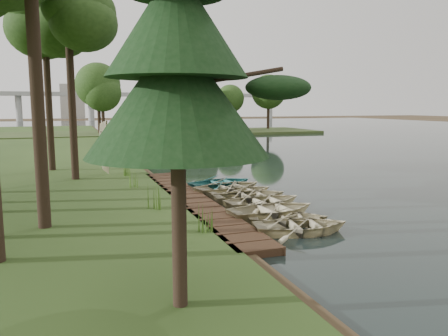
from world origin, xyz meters
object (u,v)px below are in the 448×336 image
object	(u,v)px
rowboat_1	(288,216)
pine_tree	(177,56)
boardwalk	(191,201)
stored_rowboat	(107,169)
rowboat_2	(273,208)
rowboat_0	(301,223)

from	to	relation	value
rowboat_1	pine_tree	world-z (taller)	pine_tree
boardwalk	stored_rowboat	bearing A→B (deg)	109.63
pine_tree	rowboat_2	bearing A→B (deg)	51.21
boardwalk	stored_rowboat	size ratio (longest dim) A/B	4.73
rowboat_1	rowboat_2	xyz separation A→B (m)	(-0.09, 1.21, 0.07)
rowboat_2	pine_tree	distance (m)	10.42
rowboat_2	pine_tree	xyz separation A→B (m)	(-5.67, -7.05, 5.17)
rowboat_0	stored_rowboat	world-z (taller)	stored_rowboat
rowboat_0	rowboat_1	world-z (taller)	rowboat_0
boardwalk	rowboat_1	size ratio (longest dim) A/B	5.12
pine_tree	boardwalk	bearing A→B (deg)	73.34
rowboat_1	pine_tree	distance (m)	9.73
rowboat_0	rowboat_2	distance (m)	2.41
boardwalk	rowboat_2	world-z (taller)	rowboat_2
boardwalk	rowboat_1	bearing A→B (deg)	-62.40
rowboat_2	rowboat_1	bearing A→B (deg)	179.42
boardwalk	rowboat_1	xyz separation A→B (m)	(2.55, -4.88, 0.22)
rowboat_0	stored_rowboat	size ratio (longest dim) A/B	1.03
pine_tree	rowboat_1	bearing A→B (deg)	45.41
rowboat_0	rowboat_2	xyz separation A→B (m)	(0.02, 2.41, 0.04)
boardwalk	rowboat_1	world-z (taller)	rowboat_1
rowboat_0	rowboat_2	size ratio (longest dim) A/B	0.91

